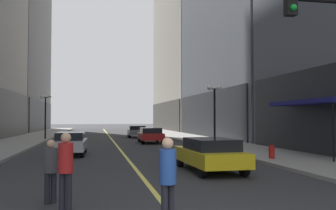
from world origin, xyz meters
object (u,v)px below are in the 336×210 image
object	(u,v)px
car_red	(151,135)
pedestrian_with_orange_bag	(51,167)
pedestrian_in_blue_hoodie	(168,175)
car_grey	(137,131)
car_yellow	(210,153)
pedestrian_in_red_jacket	(66,165)
street_lamp_left_far	(45,107)
street_lamp_right_mid	(214,102)
car_silver	(70,143)
fire_hydrant_right	(272,153)

from	to	relation	value
car_red	pedestrian_with_orange_bag	distance (m)	22.88
pedestrian_with_orange_bag	pedestrian_in_blue_hoodie	world-z (taller)	pedestrian_in_blue_hoodie
car_red	car_grey	xyz separation A→B (m)	(-0.14, 9.32, 0.00)
pedestrian_in_blue_hoodie	car_red	bearing A→B (deg)	82.34
car_yellow	pedestrian_in_red_jacket	xyz separation A→B (m)	(-5.21, -5.57, 0.34)
car_grey	street_lamp_left_far	bearing A→B (deg)	-158.86
car_yellow	pedestrian_with_orange_bag	xyz separation A→B (m)	(-5.64, -4.74, 0.20)
car_yellow	pedestrian_in_blue_hoodie	xyz separation A→B (m)	(-3.16, -7.32, 0.31)
pedestrian_in_blue_hoodie	street_lamp_right_mid	world-z (taller)	street_lamp_right_mid
car_silver	pedestrian_with_orange_bag	xyz separation A→B (m)	(0.32, -12.74, 0.21)
car_yellow	car_grey	world-z (taller)	same
car_yellow	pedestrian_in_red_jacket	world-z (taller)	pedestrian_in_red_jacket
car_red	street_lamp_right_mid	xyz separation A→B (m)	(3.37, -7.32, 2.54)
car_silver	fire_hydrant_right	world-z (taller)	car_silver
pedestrian_with_orange_bag	street_lamp_right_mid	size ratio (longest dim) A/B	0.36
pedestrian_in_red_jacket	street_lamp_left_far	bearing A→B (deg)	98.04
car_silver	pedestrian_with_orange_bag	bearing A→B (deg)	-88.57
car_grey	street_lamp_right_mid	size ratio (longest dim) A/B	0.95
pedestrian_with_orange_bag	fire_hydrant_right	size ratio (longest dim) A/B	2.00
car_yellow	pedestrian_in_blue_hoodie	distance (m)	7.98
car_grey	car_silver	bearing A→B (deg)	-107.71
pedestrian_in_red_jacket	street_lamp_right_mid	world-z (taller)	street_lamp_right_mid
car_yellow	pedestrian_with_orange_bag	distance (m)	7.37
car_yellow	street_lamp_right_mid	distance (m)	10.97
car_yellow	street_lamp_right_mid	world-z (taller)	street_lamp_right_mid
car_grey	street_lamp_right_mid	xyz separation A→B (m)	(3.51, -16.64, 2.54)
car_red	pedestrian_with_orange_bag	size ratio (longest dim) A/B	2.59
car_grey	pedestrian_in_blue_hoodie	xyz separation A→B (m)	(-3.18, -34.03, 0.31)
car_red	street_lamp_left_far	bearing A→B (deg)	148.72
car_silver	car_red	xyz separation A→B (m)	(6.12, 9.39, 0.00)
car_silver	car_red	world-z (taller)	same
car_red	car_grey	size ratio (longest dim) A/B	0.98
pedestrian_in_blue_hoodie	street_lamp_right_mid	size ratio (longest dim) A/B	0.40
pedestrian_with_orange_bag	street_lamp_right_mid	xyz separation A→B (m)	(9.17, 14.81, 2.33)
car_silver	street_lamp_left_far	bearing A→B (deg)	102.35
car_silver	pedestrian_with_orange_bag	world-z (taller)	pedestrian_with_orange_bag
car_silver	car_yellow	bearing A→B (deg)	-53.35
pedestrian_in_blue_hoodie	car_grey	bearing A→B (deg)	84.66
car_yellow	fire_hydrant_right	size ratio (longest dim) A/B	5.73
street_lamp_left_far	street_lamp_right_mid	distance (m)	18.28
pedestrian_in_blue_hoodie	pedestrian_in_red_jacket	xyz separation A→B (m)	(-2.05, 1.75, 0.03)
car_yellow	car_red	distance (m)	17.39
car_grey	pedestrian_in_red_jacket	size ratio (longest dim) A/B	2.34
fire_hydrant_right	car_silver	bearing A→B (deg)	151.81
car_yellow	car_red	size ratio (longest dim) A/B	1.11
car_yellow	car_grey	size ratio (longest dim) A/B	1.09
street_lamp_left_far	car_red	bearing A→B (deg)	-31.28
car_red	street_lamp_right_mid	size ratio (longest dim) A/B	0.93
street_lamp_right_mid	car_yellow	bearing A→B (deg)	-109.34
car_silver	car_red	size ratio (longest dim) A/B	1.07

